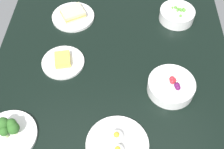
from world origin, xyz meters
The scene contains 7 objects.
dining_table centered at (0.00, 0.00, 2.00)cm, with size 124.04×98.00×4.00cm, color black.
plate_broccoli centered at (26.36, -34.10, 6.06)cm, with size 19.41×19.41×8.07cm.
plate_cheese centered at (-6.50, -20.46, 5.03)cm, with size 17.50×17.50×3.65cm.
plate_sandwich centered at (-34.03, -19.72, 5.47)cm, with size 19.70×19.70×4.61cm.
plate_eggs centered at (28.35, 3.00, 5.03)cm, with size 21.37×21.37×4.73cm.
bowl_peas centered at (-35.26, 28.49, 6.93)cm, with size 16.02×16.02×6.68cm.
bowl_berries centered at (5.02, 22.62, 6.81)cm, with size 17.87×17.87×6.97cm.
Camera 1 is at (66.81, 2.91, 95.35)cm, focal length 45.65 mm.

